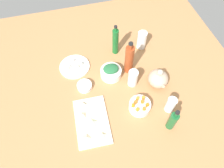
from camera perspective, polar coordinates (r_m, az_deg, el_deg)
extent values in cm
cube|color=#AA7548|center=(143.56, 0.00, -1.41)|extent=(190.00, 190.00, 3.00)
cube|color=white|center=(131.04, -5.58, -10.25)|extent=(33.98, 21.90, 1.00)
cylinder|color=white|center=(154.65, -10.33, 4.77)|extent=(22.16, 22.16, 1.20)
cylinder|color=white|center=(145.76, -0.30, 3.13)|extent=(14.91, 14.91, 6.08)
cylinder|color=white|center=(133.26, 7.69, -6.11)|extent=(13.82, 13.82, 5.92)
cylinder|color=white|center=(142.27, -7.63, -0.57)|extent=(10.20, 10.20, 3.51)
ellipsoid|color=tan|center=(143.18, 12.69, 1.45)|extent=(14.28, 13.53, 11.28)
sphere|color=#B0A694|center=(137.42, 13.24, 3.15)|extent=(4.00, 4.00, 4.00)
cylinder|color=tan|center=(139.24, 13.71, -0.22)|extent=(5.38, 2.00, 3.93)
cylinder|color=#186229|center=(154.32, 0.96, 11.62)|extent=(4.64, 4.64, 21.79)
cylinder|color=#186229|center=(145.82, 1.03, 15.01)|extent=(2.09, 2.09, 2.79)
cylinder|color=black|center=(144.48, 1.04, 15.59)|extent=(2.32, 2.32, 1.20)
cylinder|color=#1A5C2D|center=(127.89, 16.40, -9.83)|extent=(4.98, 4.98, 15.12)
cylinder|color=#1A5C2D|center=(119.71, 17.47, -8.05)|extent=(2.24, 2.24, 3.52)
cylinder|color=black|center=(117.66, 17.77, -7.56)|extent=(2.49, 2.49, 1.20)
cylinder|color=#953C1C|center=(142.45, 4.79, 6.74)|extent=(6.08, 6.08, 23.26)
cylinder|color=#953C1C|center=(132.54, 5.19, 10.40)|extent=(2.74, 2.74, 3.30)
cylinder|color=black|center=(130.92, 5.27, 11.07)|extent=(3.04, 3.04, 1.20)
cylinder|color=white|center=(139.57, 5.80, 1.65)|extent=(6.56, 6.56, 13.12)
cylinder|color=white|center=(134.25, 15.97, -5.54)|extent=(5.88, 5.88, 12.03)
cylinder|color=white|center=(162.38, 8.26, 11.99)|extent=(6.96, 6.96, 14.49)
cube|color=orange|center=(127.72, 7.10, -7.02)|extent=(2.42, 2.42, 1.80)
cube|color=orange|center=(130.55, 8.46, -4.91)|extent=(1.98, 1.98, 1.80)
cube|color=orange|center=(131.35, 7.14, -3.96)|extent=(2.49, 2.49, 1.80)
cube|color=orange|center=(129.90, 6.57, -5.01)|extent=(1.99, 1.99, 1.80)
cube|color=orange|center=(128.44, 8.90, -6.84)|extent=(2.30, 2.30, 1.80)
cube|color=orange|center=(130.01, 9.78, -5.74)|extent=(1.98, 1.98, 1.80)
cube|color=orange|center=(132.13, 8.72, -3.73)|extent=(2.23, 2.23, 1.80)
cube|color=orange|center=(128.63, 5.88, -5.95)|extent=(2.41, 2.41, 1.80)
ellipsoid|color=#235F35|center=(141.88, -0.31, 4.28)|extent=(9.86, 11.53, 3.60)
cube|color=white|center=(152.91, -11.97, 4.55)|extent=(3.09, 3.09, 2.20)
cube|color=white|center=(153.38, -8.70, 5.57)|extent=(2.35, 2.35, 2.20)
cube|color=white|center=(156.32, -10.99, 6.38)|extent=(2.92, 2.92, 2.20)
cube|color=white|center=(152.18, -9.69, 4.79)|extent=(2.46, 2.46, 2.20)
pyramid|color=beige|center=(134.65, -7.99, -5.57)|extent=(5.20, 5.17, 2.77)
pyramid|color=beige|center=(128.92, -5.33, -10.52)|extent=(6.38, 6.09, 2.34)
pyramid|color=beige|center=(131.42, -8.11, -8.42)|extent=(6.44, 6.28, 2.81)
pyramid|color=beige|center=(126.07, -7.12, -14.57)|extent=(6.00, 6.36, 2.08)
pyramid|color=beige|center=(125.70, -2.55, -13.95)|extent=(4.54, 4.93, 2.26)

